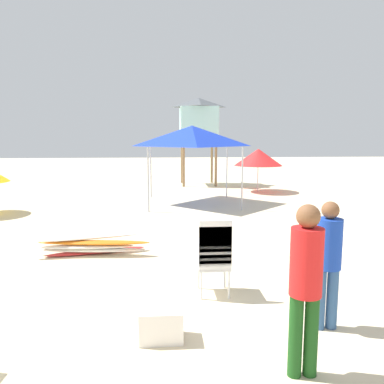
% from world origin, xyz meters
% --- Properties ---
extents(ground, '(80.00, 80.00, 0.00)m').
position_xyz_m(ground, '(0.00, 0.00, 0.00)').
color(ground, beige).
extents(stacked_plastic_chairs, '(0.48, 0.48, 1.20)m').
position_xyz_m(stacked_plastic_chairs, '(1.63, 0.63, 0.70)').
color(stacked_plastic_chairs, silver).
rests_on(stacked_plastic_chairs, ground).
extents(surfboard_pile, '(2.46, 0.79, 0.40)m').
position_xyz_m(surfboard_pile, '(-0.61, 2.88, 0.20)').
color(surfboard_pile, red).
rests_on(surfboard_pile, ground).
extents(lifeguard_near_left, '(0.32, 0.32, 1.63)m').
position_xyz_m(lifeguard_near_left, '(2.90, -0.48, 0.93)').
color(lifeguard_near_left, '#33598C').
rests_on(lifeguard_near_left, ground).
extents(lifeguard_near_center, '(0.32, 0.32, 1.77)m').
position_xyz_m(lifeguard_near_center, '(2.26, -1.43, 1.02)').
color(lifeguard_near_center, '#194C19').
rests_on(lifeguard_near_center, ground).
extents(popup_canopy, '(3.08, 3.08, 2.79)m').
position_xyz_m(popup_canopy, '(1.94, 8.96, 2.42)').
color(popup_canopy, '#B2B2B7').
rests_on(popup_canopy, ground).
extents(lifeguard_tower, '(1.98, 1.98, 4.28)m').
position_xyz_m(lifeguard_tower, '(2.68, 14.51, 3.16)').
color(lifeguard_tower, olive).
rests_on(lifeguard_tower, ground).
extents(beach_umbrella_left, '(2.09, 2.09, 1.88)m').
position_xyz_m(beach_umbrella_left, '(5.03, 11.72, 1.52)').
color(beach_umbrella_left, beige).
rests_on(beach_umbrella_left, ground).
extents(cooler_box, '(0.52, 0.36, 0.38)m').
position_xyz_m(cooler_box, '(0.83, -0.61, 0.19)').
color(cooler_box, white).
rests_on(cooler_box, ground).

